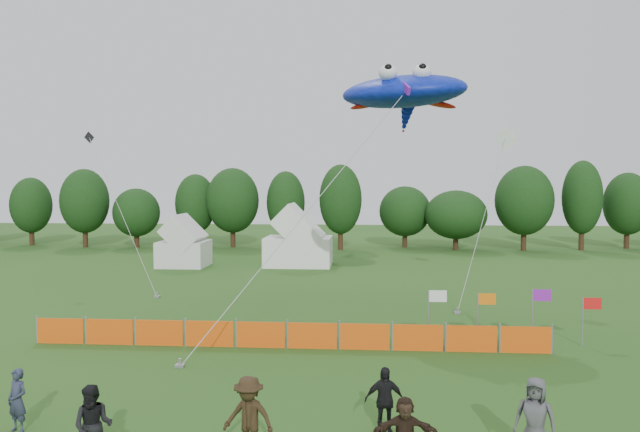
# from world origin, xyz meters

# --- Properties ---
(ground) EXTENTS (160.00, 160.00, 0.00)m
(ground) POSITION_xyz_m (0.00, 0.00, 0.00)
(ground) COLOR #234C16
(ground) RESTS_ON ground
(treeline) EXTENTS (104.57, 8.78, 8.36)m
(treeline) POSITION_xyz_m (1.61, 44.93, 4.18)
(treeline) COLOR #382314
(treeline) RESTS_ON ground
(tent_left) EXTENTS (3.60, 3.60, 3.17)m
(tent_left) POSITION_xyz_m (-12.36, 30.92, 1.60)
(tent_left) COLOR silver
(tent_left) RESTS_ON ground
(tent_right) EXTENTS (5.13, 4.10, 3.62)m
(tent_right) POSITION_xyz_m (-3.68, 31.99, 1.83)
(tent_right) COLOR white
(tent_right) RESTS_ON ground
(barrier_fence) EXTENTS (19.90, 0.06, 1.00)m
(barrier_fence) POSITION_xyz_m (-1.46, 8.02, 0.50)
(barrier_fence) COLOR #E3500C
(barrier_fence) RESTS_ON ground
(flag_row) EXTENTS (6.73, 0.76, 2.25)m
(flag_row) POSITION_xyz_m (7.12, 9.05, 1.42)
(flag_row) COLOR gray
(flag_row) RESTS_ON ground
(spectator_a) EXTENTS (0.69, 0.58, 1.62)m
(spectator_a) POSITION_xyz_m (-7.22, -0.53, 0.81)
(spectator_a) COLOR #292E45
(spectator_a) RESTS_ON ground
(spectator_b) EXTENTS (0.96, 0.78, 1.84)m
(spectator_b) POSITION_xyz_m (-4.43, -2.27, 0.92)
(spectator_b) COLOR black
(spectator_b) RESTS_ON ground
(spectator_c) EXTENTS (1.38, 0.99, 1.92)m
(spectator_c) POSITION_xyz_m (-1.04, -1.62, 0.96)
(spectator_c) COLOR black
(spectator_c) RESTS_ON ground
(spectator_d) EXTENTS (1.05, 0.56, 1.72)m
(spectator_d) POSITION_xyz_m (2.09, 0.07, 0.86)
(spectator_d) COLOR black
(spectator_d) RESTS_ON ground
(spectator_e) EXTENTS (1.11, 0.95, 1.93)m
(spectator_e) POSITION_xyz_m (5.47, -1.21, 0.96)
(spectator_e) COLOR #47474C
(spectator_e) RESTS_ON ground
(spectator_f) EXTENTS (1.45, 0.52, 1.55)m
(spectator_f) POSITION_xyz_m (2.51, -1.64, 0.77)
(spectator_f) COLOR black
(spectator_f) RESTS_ON ground
(stingray_kite) EXTENTS (12.10, 18.34, 11.89)m
(stingray_kite) POSITION_xyz_m (3.36, 15.61, 10.74)
(stingray_kite) COLOR #0E25CC
(stingray_kite) RESTS_ON ground
(small_kite_white) EXTENTS (4.16, 5.68, 9.55)m
(small_kite_white) POSITION_xyz_m (8.54, 19.07, 6.76)
(small_kite_white) COLOR white
(small_kite_white) RESTS_ON ground
(small_kite_dark) EXTENTS (6.65, 5.52, 9.65)m
(small_kite_dark) POSITION_xyz_m (-13.29, 20.82, 4.99)
(small_kite_dark) COLOR black
(small_kite_dark) RESTS_ON ground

